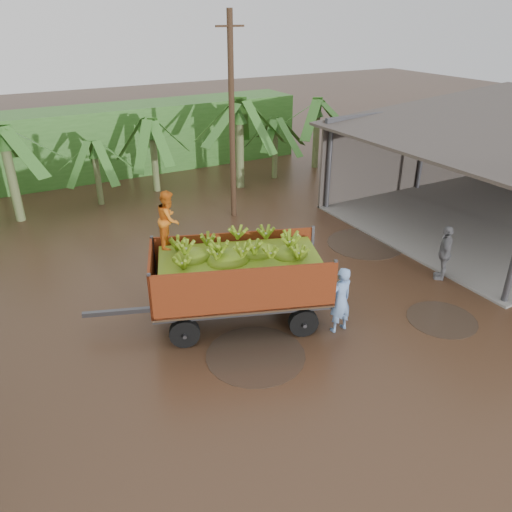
{
  "coord_description": "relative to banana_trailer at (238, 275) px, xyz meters",
  "views": [
    {
      "loc": [
        -7.98,
        -11.65,
        8.28
      ],
      "look_at": [
        -1.58,
        -0.05,
        1.69
      ],
      "focal_mm": 35.0,
      "sensor_mm": 36.0,
      "label": 1
    }
  ],
  "objects": [
    {
      "name": "ground",
      "position": [
        2.42,
        0.53,
        -1.51
      ],
      "size": [
        100.0,
        100.0,
        0.0
      ],
      "primitive_type": "plane",
      "color": "black",
      "rests_on": "ground"
    },
    {
      "name": "packing_shed",
      "position": [
        14.19,
        2.29,
        1.0
      ],
      "size": [
        12.78,
        10.8,
        4.76
      ],
      "color": "gray",
      "rests_on": "ground"
    },
    {
      "name": "hedge_north",
      "position": [
        0.42,
        16.53,
        0.29
      ],
      "size": [
        22.0,
        3.0,
        3.6
      ],
      "primitive_type": "cube",
      "color": "#2D661E",
      "rests_on": "ground"
    },
    {
      "name": "banana_trailer",
      "position": [
        0.0,
        0.0,
        0.0
      ],
      "size": [
        6.94,
        3.96,
        3.93
      ],
      "rotation": [
        0.0,
        0.0,
        -0.35
      ],
      "color": "#A13917",
      "rests_on": "ground"
    },
    {
      "name": "man_blue",
      "position": [
        2.25,
        -1.85,
        -0.51
      ],
      "size": [
        0.76,
        0.53,
        1.99
      ],
      "primitive_type": "imported",
      "rotation": [
        0.0,
        0.0,
        3.22
      ],
      "color": "#7AA2DE",
      "rests_on": "ground"
    },
    {
      "name": "man_grey",
      "position": [
        7.2,
        -1.06,
        -0.54
      ],
      "size": [
        1.15,
        1.11,
        1.93
      ],
      "primitive_type": "imported",
      "rotation": [
        0.0,
        0.0,
        3.88
      ],
      "color": "slate",
      "rests_on": "ground"
    },
    {
      "name": "utility_pole",
      "position": [
        3.61,
        7.55,
        2.7
      ],
      "size": [
        1.2,
        0.24,
        8.31
      ],
      "color": "#47301E",
      "rests_on": "ground"
    },
    {
      "name": "banana_plants",
      "position": [
        -1.86,
        7.62,
        0.36
      ],
      "size": [
        24.05,
        21.02,
        4.43
      ],
      "color": "#2D661E",
      "rests_on": "ground"
    }
  ]
}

